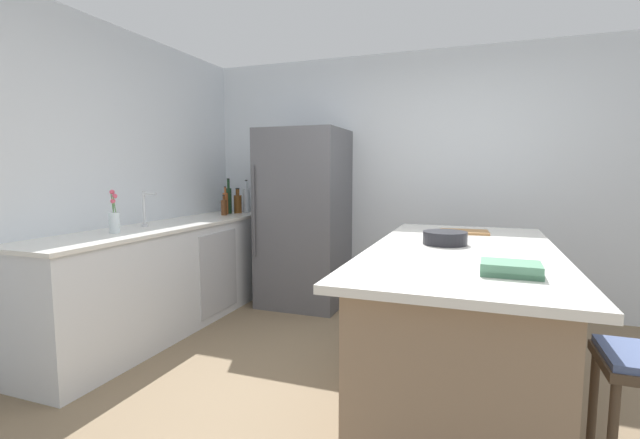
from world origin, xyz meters
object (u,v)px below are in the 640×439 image
object	(u,v)px
soda_bottle	(247,200)
mixing_bowl	(445,238)
refrigerator	(304,218)
vinegar_bottle	(225,203)
sink_faucet	(145,208)
syrup_bottle	(224,207)
kitchen_island	(460,321)
whiskey_bottle	(238,203)
cutting_board	(464,232)
flower_vase	(114,219)
cookbook_stack	(511,269)
wine_bottle	(229,200)

from	to	relation	value
soda_bottle	mixing_bowl	distance (m)	2.73
refrigerator	vinegar_bottle	world-z (taller)	refrigerator
refrigerator	sink_faucet	xyz separation A→B (m)	(-0.91, -1.28, 0.18)
sink_faucet	syrup_bottle	size ratio (longest dim) A/B	1.38
kitchen_island	soda_bottle	xyz separation A→B (m)	(-2.40, 1.60, 0.60)
whiskey_bottle	cutting_board	distance (m)	2.58
flower_vase	syrup_bottle	world-z (taller)	flower_vase
kitchen_island	syrup_bottle	bearing A→B (deg)	153.50
mixing_bowl	soda_bottle	bearing A→B (deg)	146.88
syrup_bottle	soda_bottle	bearing A→B (deg)	79.58
flower_vase	whiskey_bottle	xyz separation A→B (m)	(0.03, 1.74, 0.01)
flower_vase	soda_bottle	size ratio (longest dim) A/B	0.89
sink_faucet	vinegar_bottle	xyz separation A→B (m)	(0.04, 1.17, -0.03)
cookbook_stack	cutting_board	distance (m)	1.39
syrup_bottle	cutting_board	bearing A→B (deg)	-12.24
sink_faucet	flower_vase	size ratio (longest dim) A/B	0.92
wine_bottle	vinegar_bottle	bearing A→B (deg)	-77.88
wine_bottle	mixing_bowl	bearing A→B (deg)	-28.62
flower_vase	cutting_board	distance (m)	2.65
syrup_bottle	wine_bottle	bearing A→B (deg)	106.62
sink_faucet	whiskey_bottle	distance (m)	1.36
soda_bottle	flower_vase	bearing A→B (deg)	-92.79
refrigerator	wine_bottle	distance (m)	0.91
wine_bottle	syrup_bottle	size ratio (longest dim) A/B	1.78
vinegar_bottle	mixing_bowl	size ratio (longest dim) A/B	1.10
soda_bottle	whiskey_bottle	bearing A→B (deg)	-122.85
flower_vase	syrup_bottle	distance (m)	1.47
flower_vase	wine_bottle	bearing A→B (deg)	91.19
flower_vase	syrup_bottle	bearing A→B (deg)	89.14
sink_faucet	soda_bottle	world-z (taller)	soda_bottle
kitchen_island	syrup_bottle	distance (m)	2.81
sink_faucet	soda_bottle	xyz separation A→B (m)	(0.14, 1.44, -0.02)
sink_faucet	soda_bottle	distance (m)	1.45
refrigerator	mixing_bowl	distance (m)	2.02
cutting_board	mixing_bowl	bearing A→B (deg)	-99.36
refrigerator	cutting_board	xyz separation A→B (m)	(1.62, -0.73, 0.03)
vinegar_bottle	mixing_bowl	world-z (taller)	vinegar_bottle
whiskey_bottle	syrup_bottle	distance (m)	0.27
whiskey_bottle	sink_faucet	bearing A→B (deg)	-93.47
vinegar_bottle	syrup_bottle	xyz separation A→B (m)	(0.03, -0.09, -0.04)
soda_bottle	whiskey_bottle	size ratio (longest dim) A/B	1.32
kitchen_island	wine_bottle	distance (m)	2.96
kitchen_island	vinegar_bottle	world-z (taller)	vinegar_bottle
kitchen_island	cookbook_stack	world-z (taller)	cookbook_stack
refrigerator	cookbook_stack	xyz separation A→B (m)	(1.86, -2.10, 0.05)
cookbook_stack	soda_bottle	bearing A→B (deg)	139.32
whiskey_bottle	wine_bottle	distance (m)	0.11
refrigerator	soda_bottle	size ratio (longest dim) A/B	4.94
whiskey_bottle	vinegar_bottle	bearing A→B (deg)	-102.94
kitchen_island	sink_faucet	bearing A→B (deg)	176.57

